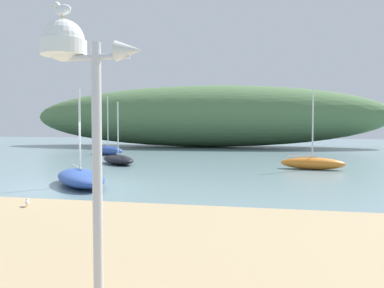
# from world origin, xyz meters

# --- Properties ---
(ground_plane) EXTENTS (120.00, 120.00, 0.00)m
(ground_plane) POSITION_xyz_m (0.00, 0.00, 0.00)
(ground_plane) COLOR gray
(distant_hill) EXTENTS (40.47, 10.60, 6.87)m
(distant_hill) POSITION_xyz_m (-0.45, 29.32, 3.43)
(distant_hill) COLOR #517547
(distant_hill) RESTS_ON ground
(mast_structure) EXTENTS (1.28, 0.55, 3.44)m
(mast_structure) POSITION_xyz_m (5.08, -9.32, 3.06)
(mast_structure) COLOR silver
(mast_structure) RESTS_ON beach_sand
(seagull_on_radar) EXTENTS (0.31, 0.15, 0.22)m
(seagull_on_radar) POSITION_xyz_m (4.91, -9.31, 3.77)
(seagull_on_radar) COLOR orange
(seagull_on_radar) RESTS_ON mast_structure
(sailboat_off_point) EXTENTS (3.86, 4.16, 3.79)m
(sailboat_off_point) POSITION_xyz_m (0.07, 0.12, 0.32)
(sailboat_off_point) COLOR #2D4C9E
(sailboat_off_point) RESTS_ON ground
(sailboat_mid_channel) EXTENTS (3.68, 3.00, 4.74)m
(sailboat_mid_channel) POSITION_xyz_m (-5.55, 15.23, 0.39)
(sailboat_mid_channel) COLOR #2D4C9E
(sailboat_mid_channel) RESTS_ON ground
(sailboat_inner_mooring) EXTENTS (3.48, 1.55, 4.41)m
(sailboat_inner_mooring) POSITION_xyz_m (9.53, 7.96, 0.35)
(sailboat_inner_mooring) COLOR orange
(sailboat_inner_mooring) RESTS_ON ground
(sailboat_outer_mooring) EXTENTS (3.43, 3.48, 3.82)m
(sailboat_outer_mooring) POSITION_xyz_m (-1.84, 8.45, 0.29)
(sailboat_outer_mooring) COLOR black
(sailboat_outer_mooring) RESTS_ON ground
(seagull_near_waterline) EXTENTS (0.21, 0.28, 0.21)m
(seagull_near_waterline) POSITION_xyz_m (1.06, -4.60, 0.32)
(seagull_near_waterline) COLOR orange
(seagull_near_waterline) RESTS_ON beach_sand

